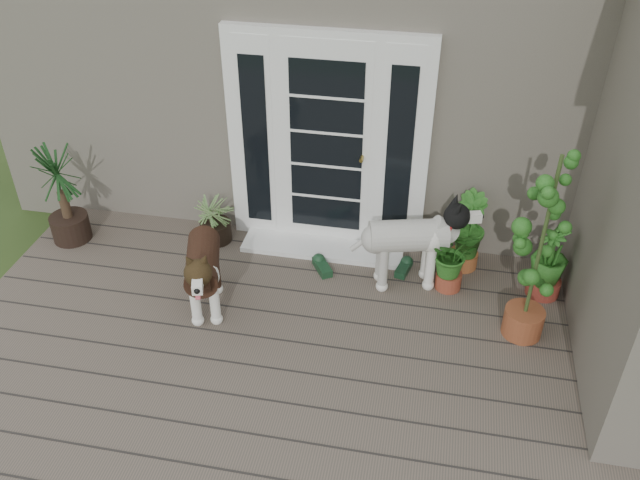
# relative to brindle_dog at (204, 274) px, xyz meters

# --- Properties ---
(deck) EXTENTS (6.20, 4.60, 0.12)m
(deck) POSITION_rel_brindle_dog_xyz_m (1.04, -0.94, -0.44)
(deck) COLOR #6B5B4C
(deck) RESTS_ON ground
(house_main) EXTENTS (7.40, 4.00, 3.10)m
(house_main) POSITION_rel_brindle_dog_xyz_m (1.04, 3.31, 1.05)
(house_main) COLOR #665E54
(house_main) RESTS_ON ground
(door_unit) EXTENTS (1.90, 0.14, 2.15)m
(door_unit) POSITION_rel_brindle_dog_xyz_m (0.84, 1.26, 0.70)
(door_unit) COLOR white
(door_unit) RESTS_ON deck
(door_step) EXTENTS (1.60, 0.40, 0.05)m
(door_step) POSITION_rel_brindle_dog_xyz_m (0.84, 1.06, -0.35)
(door_step) COLOR white
(door_step) RESTS_ON deck
(brindle_dog) EXTENTS (0.63, 0.98, 0.75)m
(brindle_dog) POSITION_rel_brindle_dog_xyz_m (0.00, 0.00, 0.00)
(brindle_dog) COLOR #3D2216
(brindle_dog) RESTS_ON deck
(white_dog) EXTENTS (1.01, 0.63, 0.78)m
(white_dog) POSITION_rel_brindle_dog_xyz_m (1.69, 0.69, 0.01)
(white_dog) COLOR white
(white_dog) RESTS_ON deck
(spider_plant) EXTENTS (0.63, 0.63, 0.56)m
(spider_plant) POSITION_rel_brindle_dog_xyz_m (-0.26, 1.02, -0.10)
(spider_plant) COLOR #82945B
(spider_plant) RESTS_ON deck
(yucca) EXTENTS (0.89, 0.89, 1.05)m
(yucca) POSITION_rel_brindle_dog_xyz_m (-1.71, 0.76, 0.15)
(yucca) COLOR black
(yucca) RESTS_ON deck
(herb_a) EXTENTS (0.56, 0.56, 0.55)m
(herb_a) POSITION_rel_brindle_dog_xyz_m (2.09, 0.70, -0.10)
(herb_a) COLOR #245C1A
(herb_a) RESTS_ON deck
(herb_b) EXTENTS (0.52, 0.52, 0.58)m
(herb_b) POSITION_rel_brindle_dog_xyz_m (2.21, 1.06, -0.09)
(herb_b) COLOR #295D1A
(herb_b) RESTS_ON deck
(herb_c) EXTENTS (0.40, 0.40, 0.60)m
(herb_c) POSITION_rel_brindle_dog_xyz_m (2.94, 0.78, -0.08)
(herb_c) COLOR #205217
(herb_c) RESTS_ON deck
(sapling) EXTENTS (0.59, 0.59, 1.77)m
(sapling) POSITION_rel_brindle_dog_xyz_m (2.73, 0.20, 0.51)
(sapling) COLOR #1B5418
(sapling) RESTS_ON deck
(clog_left) EXTENTS (0.30, 0.35, 0.10)m
(clog_left) POSITION_rel_brindle_dog_xyz_m (0.90, 0.73, -0.33)
(clog_left) COLOR #15361E
(clog_left) RESTS_ON deck
(clog_right) EXTENTS (0.21, 0.33, 0.09)m
(clog_right) POSITION_rel_brindle_dog_xyz_m (1.66, 0.86, -0.33)
(clog_right) COLOR #15351F
(clog_right) RESTS_ON deck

